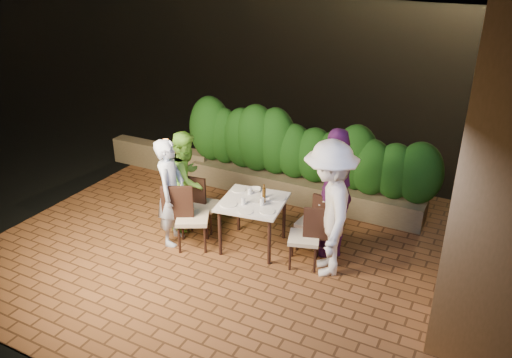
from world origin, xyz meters
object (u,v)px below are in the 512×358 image
Objects in this scene: chair_right_front at (304,237)px; chair_right_back at (313,222)px; dining_table at (253,224)px; diner_white at (329,209)px; parapet_lamp at (166,143)px; beer_bottle at (264,193)px; diner_green at (187,180)px; diner_purple at (335,192)px; chair_left_front at (193,217)px; diner_blue at (171,192)px; chair_left_back at (205,204)px; bowl at (255,190)px.

chair_right_front is 1.00× the size of chair_right_back.
diner_white reaches higher than dining_table.
diner_white is at bearing -24.57° from parapet_lamp.
diner_green is (-1.37, 0.09, -0.11)m from beer_bottle.
diner_purple reaches higher than chair_right_front.
diner_purple reaches higher than dining_table.
chair_right_front is at bearing -17.25° from chair_left_front.
diner_white reaches higher than diner_green.
chair_right_back is 2.10m from diner_blue.
chair_left_front is 0.52× the size of diner_white.
chair_left_back is 0.69m from diner_blue.
diner_blue reaches higher than beer_bottle.
chair_left_front is 1.74m from chair_right_back.
beer_bottle reaches higher than chair_left_front.
chair_right_back is 6.36× the size of parapet_lamp.
dining_table is 0.91m from chair_left_back.
bowl is at bearing -96.26° from diner_green.
chair_left_back is (-1.06, 0.09, -0.46)m from beer_bottle.
diner_purple is (1.06, 0.44, 0.56)m from dining_table.
diner_green reaches higher than chair_left_back.
chair_right_back is at bearing -98.82° from diner_green.
diner_purple is (0.22, 0.54, 0.49)m from chair_right_front.
chair_right_back is at bearing 3.03° from bowl.
diner_green is 0.83× the size of diner_purple.
beer_bottle is 0.99m from diner_purple.
diner_green is at bearing -121.24° from diner_white.
chair_right_back is 0.57× the size of diner_green.
diner_white is (1.94, 0.31, 0.45)m from chair_left_front.
diner_purple reaches higher than bowl.
beer_bottle is 0.15× the size of diner_white.
diner_blue is 0.54m from diner_green.
dining_table is at bearing -31.48° from parapet_lamp.
diner_purple reaches higher than parapet_lamp.
chair_left_front is at bearing -155.12° from diner_green.
bowl is 1.09m from chair_right_front.
diner_blue is at bearing 174.52° from diner_green.
beer_bottle is 0.84m from chair_right_back.
chair_right_back is 0.47× the size of diner_white.
dining_table is 5.07× the size of bowl.
diner_purple is 4.10m from parapet_lamp.
diner_white is (0.32, 0.01, 0.49)m from chair_right_front.
diner_blue is at bearing -108.14° from diner_white.
diner_white reaches higher than parapet_lamp.
bowl is at bearing 136.68° from beer_bottle.
parapet_lamp is at bearing 132.71° from chair_left_back.
beer_bottle is at bearing -29.60° from parapet_lamp.
beer_bottle is 1.01m from diner_white.
chair_right_back reaches higher than dining_table.
chair_left_back is at bearing 175.27° from beer_bottle.
parapet_lamp is (-3.66, 1.83, 0.13)m from chair_right_front.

